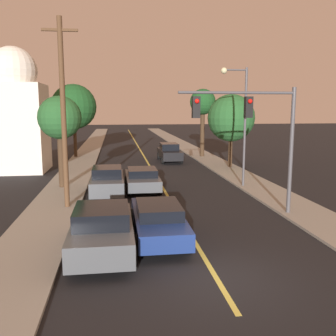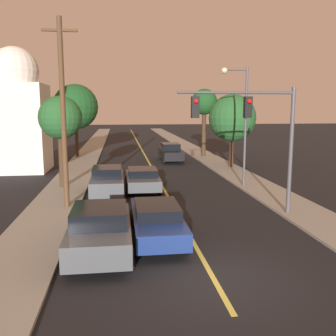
{
  "view_description": "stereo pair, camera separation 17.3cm",
  "coord_description": "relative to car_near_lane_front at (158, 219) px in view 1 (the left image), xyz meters",
  "views": [
    {
      "loc": [
        -2.75,
        -9.74,
        4.81
      ],
      "look_at": [
        0.0,
        9.97,
        1.6
      ],
      "focal_mm": 40.0,
      "sensor_mm": 36.0,
      "label": 1
    },
    {
      "loc": [
        -2.58,
        -9.76,
        4.81
      ],
      "look_at": [
        0.0,
        9.97,
        1.6
      ],
      "focal_mm": 40.0,
      "sensor_mm": 36.0,
      "label": 2
    }
  ],
  "objects": [
    {
      "name": "tree_right_near",
      "position": [
        6.87,
        22.4,
        4.48
      ],
      "size": [
        2.47,
        2.47,
        6.49
      ],
      "color": "#3D2B1C",
      "rests_on": "ground"
    },
    {
      "name": "car_far_oncoming",
      "position": [
        3.31,
        20.19,
        0.07
      ],
      "size": [
        1.88,
        4.88,
        1.62
      ],
      "rotation": [
        0.0,
        0.0,
        3.14
      ],
      "color": "black",
      "rests_on": "ground"
    },
    {
      "name": "car_outer_lane_second",
      "position": [
        -1.99,
        7.15,
        0.1
      ],
      "size": [
        1.87,
        4.34,
        1.64
      ],
      "color": "#474C51",
      "rests_on": "ground"
    },
    {
      "name": "traffic_signal_mast",
      "position": [
        4.46,
        2.34,
        3.39
      ],
      "size": [
        5.18,
        0.42,
        5.57
      ],
      "color": "#47474C",
      "rests_on": "ground"
    },
    {
      "name": "road_surface",
      "position": [
        1.27,
        32.52,
        -0.74
      ],
      "size": [
        9.07,
        80.0,
        0.01
      ],
      "color": "black",
      "rests_on": "ground"
    },
    {
      "name": "car_outer_lane_front",
      "position": [
        -1.99,
        -1.17,
        0.09
      ],
      "size": [
        2.09,
        4.61,
        1.64
      ],
      "color": "#474C51",
      "rests_on": "ground"
    },
    {
      "name": "car_near_lane_front",
      "position": [
        0.0,
        0.0,
        0.0
      ],
      "size": [
        1.88,
        4.99,
        1.38
      ],
      "color": "navy",
      "rests_on": "ground"
    },
    {
      "name": "tree_right_far",
      "position": [
        7.59,
        15.6,
        3.26
      ],
      "size": [
        3.72,
        3.72,
        5.76
      ],
      "color": "#3D2B1C",
      "rests_on": "ground"
    },
    {
      "name": "sidewalk_left",
      "position": [
        -4.51,
        32.52,
        -0.69
      ],
      "size": [
        2.5,
        80.0,
        0.12
      ],
      "color": "gray",
      "rests_on": "ground"
    },
    {
      "name": "utility_pole_left",
      "position": [
        -3.86,
        4.75,
        3.9
      ],
      "size": [
        1.6,
        0.24,
        8.73
      ],
      "color": "#513823",
      "rests_on": "ground"
    },
    {
      "name": "domed_building_left",
      "position": [
        -8.9,
        16.45,
        3.64
      ],
      "size": [
        4.27,
        4.27,
        9.27
      ],
      "color": "silver",
      "rests_on": "ground"
    },
    {
      "name": "streetlamp_right",
      "position": [
        5.79,
        8.31,
        3.85
      ],
      "size": [
        1.61,
        0.36,
        7.01
      ],
      "color": "#47474C",
      "rests_on": "ground"
    },
    {
      "name": "tree_left_near",
      "position": [
        -4.71,
        9.46,
        3.42
      ],
      "size": [
        2.53,
        2.53,
        5.39
      ],
      "color": "#3D2B1C",
      "rests_on": "ground"
    },
    {
      "name": "ground_plane",
      "position": [
        1.27,
        -3.48,
        -0.75
      ],
      "size": [
        200.0,
        200.0,
        0.0
      ],
      "primitive_type": "plane",
      "color": "black"
    },
    {
      "name": "tree_left_far",
      "position": [
        -5.39,
        23.78,
        4.15
      ],
      "size": [
        4.27,
        4.27,
        6.93
      ],
      "color": "#3D2B1C",
      "rests_on": "ground"
    },
    {
      "name": "car_near_lane_second",
      "position": [
        -0.0,
        8.37,
        -0.05
      ],
      "size": [
        1.99,
        4.46,
        1.32
      ],
      "color": "#474C51",
      "rests_on": "ground"
    },
    {
      "name": "sidewalk_right",
      "position": [
        7.05,
        32.52,
        -0.69
      ],
      "size": [
        2.5,
        80.0,
        0.12
      ],
      "color": "gray",
      "rests_on": "ground"
    }
  ]
}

